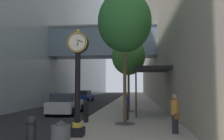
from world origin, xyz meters
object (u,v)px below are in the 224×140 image
at_px(pedestrian_walking, 175,113).
at_px(car_silver_mid, 66,104).
at_px(bollard_nearest, 31,137).
at_px(pedestrian_by_clock, 126,105).
at_px(car_blue_near, 84,96).
at_px(bollard_third, 86,111).
at_px(street_tree_mid_near, 128,56).
at_px(trash_bin, 61,140).
at_px(street_tree_near, 125,22).
at_px(street_clock, 78,77).

distance_m(pedestrian_walking, car_silver_mid, 10.03).
relative_size(bollard_nearest, car_silver_mid, 0.28).
bearing_deg(car_silver_mid, pedestrian_walking, -45.36).
relative_size(pedestrian_by_clock, car_blue_near, 0.38).
bearing_deg(bollard_third, bollard_nearest, -90.00).
xyz_separation_m(street_tree_mid_near, trash_bin, (-1.43, -12.25, -3.93)).
bearing_deg(car_blue_near, street_tree_near, -70.71).
bearing_deg(pedestrian_by_clock, car_silver_mid, 143.84).
height_order(bollard_nearest, street_tree_mid_near, street_tree_mid_near).
relative_size(street_clock, pedestrian_walking, 2.64).
bearing_deg(bollard_third, car_silver_mid, 119.81).
distance_m(bollard_nearest, bollard_third, 6.56).
distance_m(street_clock, pedestrian_by_clock, 5.11).
bearing_deg(car_silver_mid, street_tree_mid_near, 14.74).
xyz_separation_m(car_blue_near, car_silver_mid, (1.96, -14.45, 0.00)).
relative_size(street_tree_near, car_silver_mid, 1.71).
bearing_deg(street_tree_mid_near, trash_bin, -96.65).
height_order(street_tree_near, pedestrian_by_clock, street_tree_near).
distance_m(bollard_third, car_blue_near, 19.61).
bearing_deg(street_tree_near, street_tree_mid_near, 90.00).
relative_size(street_tree_mid_near, car_blue_near, 1.41).
height_order(street_clock, trash_bin, street_clock).
relative_size(bollard_third, car_silver_mid, 0.28).
bearing_deg(street_clock, street_tree_near, 61.20).
height_order(trash_bin, pedestrian_walking, pedestrian_walking).
xyz_separation_m(street_clock, bollard_nearest, (-0.42, -3.08, -1.75)).
bearing_deg(car_blue_near, bollard_nearest, -79.82).
bearing_deg(bollard_third, car_blue_near, 103.57).
relative_size(bollard_third, car_blue_near, 0.28).
bearing_deg(pedestrian_walking, car_silver_mid, 134.64).
height_order(street_tree_near, trash_bin, street_tree_near).
bearing_deg(bollard_nearest, street_tree_near, 70.89).
distance_m(bollard_nearest, car_silver_mid, 11.48).
relative_size(trash_bin, car_blue_near, 0.24).
relative_size(street_clock, car_silver_mid, 1.03).
xyz_separation_m(street_clock, street_tree_near, (1.75, 3.19, 3.13)).
bearing_deg(pedestrian_walking, pedestrian_by_clock, 121.49).
xyz_separation_m(bollard_nearest, car_blue_near, (-4.60, 25.62, 0.02)).
bearing_deg(car_blue_near, pedestrian_by_clock, -69.30).
distance_m(street_clock, car_blue_near, 23.15).
xyz_separation_m(trash_bin, pedestrian_by_clock, (1.45, 7.45, 0.33)).
xyz_separation_m(bollard_third, street_tree_near, (2.17, -0.29, 4.88)).
height_order(street_tree_near, pedestrian_walking, street_tree_near).
bearing_deg(bollard_third, trash_bin, -83.34).
bearing_deg(pedestrian_by_clock, pedestrian_walking, -58.51).
xyz_separation_m(street_tree_near, car_silver_mid, (-4.82, 4.90, -4.86)).
bearing_deg(pedestrian_walking, street_tree_near, 134.93).
xyz_separation_m(pedestrian_by_clock, car_silver_mid, (-4.84, 3.54, -0.22)).
relative_size(bollard_third, street_tree_mid_near, 0.20).
relative_size(street_clock, street_tree_near, 0.60).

